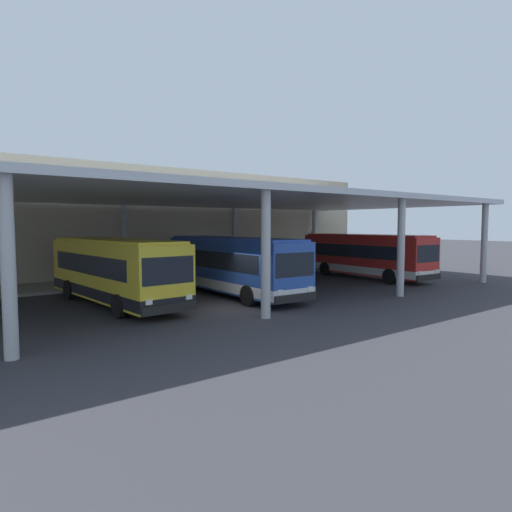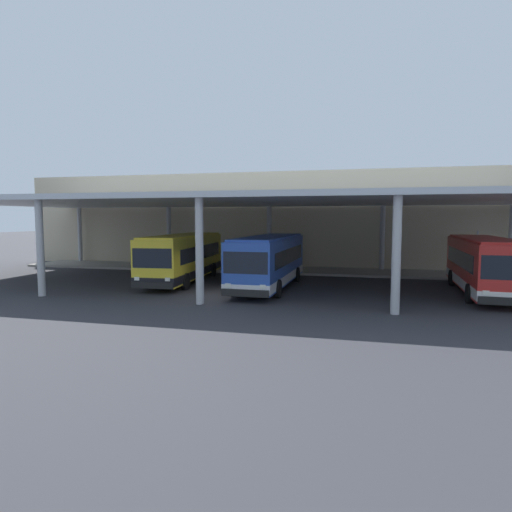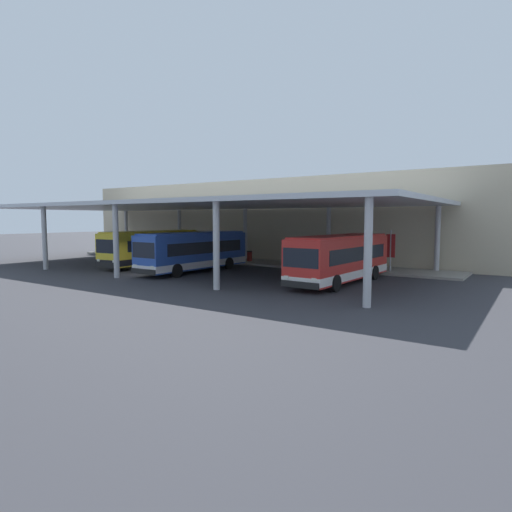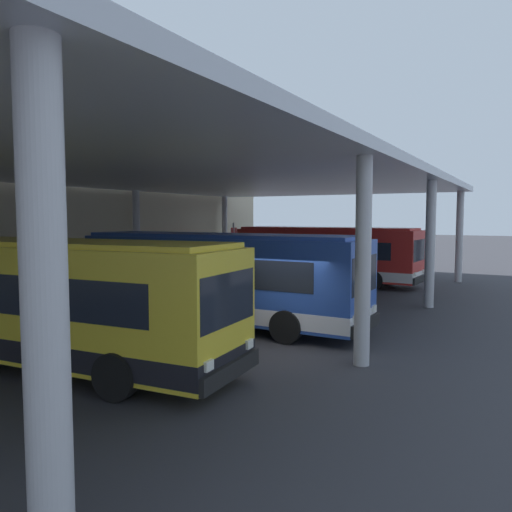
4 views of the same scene
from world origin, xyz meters
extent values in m
plane|color=#333338|center=(0.00, 0.00, 0.00)|extent=(200.00, 200.00, 0.00)
cube|color=gray|center=(0.00, 11.75, 0.09)|extent=(42.00, 4.50, 0.18)
cube|color=#C1B293|center=(0.00, 15.00, 4.13)|extent=(48.00, 1.60, 8.26)
cube|color=silver|center=(0.00, 5.50, 5.40)|extent=(40.00, 17.00, 0.30)
cylinder|color=#B2B2B7|center=(-18.50, 13.50, 2.62)|extent=(0.40, 0.40, 5.25)
cylinder|color=#B2B2B7|center=(-9.25, -2.50, 2.62)|extent=(0.40, 0.40, 5.25)
cylinder|color=#B2B2B7|center=(-9.25, 13.50, 2.62)|extent=(0.40, 0.40, 5.25)
cylinder|color=#B2B2B7|center=(0.00, -2.50, 2.62)|extent=(0.40, 0.40, 5.25)
cylinder|color=#B2B2B7|center=(0.00, 13.50, 2.62)|extent=(0.40, 0.40, 5.25)
cylinder|color=#B2B2B7|center=(9.25, -2.50, 2.62)|extent=(0.40, 0.40, 5.25)
cylinder|color=#B2B2B7|center=(9.25, 13.50, 2.62)|extent=(0.40, 0.40, 5.25)
cylinder|color=#B2B2B7|center=(18.50, 13.50, 2.62)|extent=(0.40, 0.40, 5.25)
cube|color=yellow|center=(-3.90, 4.43, 1.70)|extent=(3.28, 10.56, 2.70)
cube|color=black|center=(-3.90, 4.43, 0.70)|extent=(3.30, 10.58, 0.50)
cube|color=black|center=(-3.91, 4.58, 2.00)|extent=(3.18, 8.70, 0.90)
cube|color=black|center=(-3.51, -0.70, 2.05)|extent=(2.30, 0.29, 1.10)
cube|color=black|center=(-3.50, -0.79, 0.55)|extent=(2.46, 0.35, 0.36)
cube|color=yellow|center=(-3.90, 4.43, 3.11)|extent=(3.05, 10.13, 0.12)
cube|color=yellow|center=(-3.51, -0.67, 2.87)|extent=(1.75, 0.25, 0.28)
cube|color=white|center=(-4.40, -0.85, 0.90)|extent=(0.29, 0.10, 0.20)
cube|color=white|center=(-2.60, -0.72, 0.90)|extent=(0.29, 0.10, 0.20)
cylinder|color=black|center=(-4.87, 1.12, 0.50)|extent=(0.36, 1.02, 1.00)
cylinder|color=black|center=(-2.43, 1.31, 0.50)|extent=(0.36, 1.02, 1.00)
cylinder|color=black|center=(-5.33, 7.19, 0.50)|extent=(0.36, 1.02, 1.00)
cylinder|color=black|center=(-2.89, 7.38, 0.50)|extent=(0.36, 1.02, 1.00)
cube|color=#284CA8|center=(2.24, 3.30, 1.70)|extent=(2.64, 10.43, 2.70)
cube|color=silver|center=(2.24, 3.30, 0.70)|extent=(2.66, 10.45, 0.50)
cube|color=black|center=(2.25, 3.45, 2.00)|extent=(2.66, 8.56, 0.90)
cube|color=black|center=(2.17, -1.85, 2.05)|extent=(2.30, 0.15, 1.10)
cube|color=black|center=(2.17, -1.94, 0.55)|extent=(2.45, 0.19, 0.36)
cube|color=#2A50B0|center=(2.24, 3.30, 3.11)|extent=(2.44, 10.01, 0.12)
cube|color=yellow|center=(2.17, -1.82, 2.87)|extent=(1.75, 0.14, 0.28)
cube|color=white|center=(1.27, -1.92, 0.90)|extent=(0.28, 0.08, 0.20)
cube|color=white|center=(3.07, -1.94, 0.90)|extent=(0.28, 0.08, 0.20)
cylinder|color=black|center=(0.97, 0.09, 0.50)|extent=(0.29, 1.00, 1.00)
cylinder|color=black|center=(3.42, 0.06, 0.50)|extent=(0.29, 1.00, 1.00)
cylinder|color=black|center=(1.06, 6.18, 0.50)|extent=(0.29, 1.00, 1.00)
cylinder|color=black|center=(3.51, 6.14, 0.50)|extent=(0.29, 1.00, 1.00)
cube|color=red|center=(14.39, 4.07, 1.70)|extent=(2.96, 10.50, 2.70)
cube|color=white|center=(14.39, 4.07, 0.70)|extent=(2.98, 10.52, 0.50)
cube|color=black|center=(14.39, 4.22, 2.00)|extent=(2.92, 8.63, 0.90)
cube|color=black|center=(14.16, -1.08, 2.05)|extent=(2.30, 0.22, 1.10)
cube|color=black|center=(14.15, -1.17, 0.55)|extent=(2.45, 0.27, 0.36)
cube|color=red|center=(14.39, 4.07, 3.11)|extent=(2.74, 10.08, 0.12)
cube|color=yellow|center=(14.16, -1.05, 2.87)|extent=(1.75, 0.20, 0.28)
cube|color=white|center=(13.25, -1.12, 0.90)|extent=(0.28, 0.09, 0.20)
cylinder|color=black|center=(13.02, 0.90, 0.50)|extent=(0.32, 1.01, 1.00)
cylinder|color=black|center=(13.29, 6.98, 0.50)|extent=(0.32, 1.01, 1.00)
cylinder|color=black|center=(15.74, 6.87, 0.50)|extent=(0.32, 1.01, 1.00)
cube|color=brown|center=(-1.48, 11.75, 0.63)|extent=(1.80, 0.44, 0.08)
cube|color=brown|center=(-1.48, 11.95, 0.88)|extent=(1.80, 0.06, 0.44)
cube|color=#2D2D33|center=(-2.18, 11.75, 0.41)|extent=(0.10, 0.36, 0.45)
cube|color=#2D2D33|center=(-0.78, 11.75, 0.41)|extent=(0.10, 0.36, 0.45)
cylinder|color=maroon|center=(1.96, 11.43, 0.63)|extent=(0.48, 0.48, 0.90)
cylinder|color=black|center=(1.96, 11.43, 1.12)|extent=(0.52, 0.52, 0.08)
cylinder|color=#B2B2B7|center=(15.62, 10.95, 1.78)|extent=(0.12, 0.12, 3.20)
cube|color=#B22323|center=(15.62, 10.93, 2.16)|extent=(0.70, 0.04, 1.80)
camera|label=1|loc=(-10.98, -16.46, 3.83)|focal=30.50mm
camera|label=2|loc=(7.87, -22.38, 4.25)|focal=30.33mm
camera|label=3|loc=(25.33, -22.16, 4.23)|focal=29.91mm
camera|label=4|loc=(-12.08, -6.18, 3.73)|focal=34.87mm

